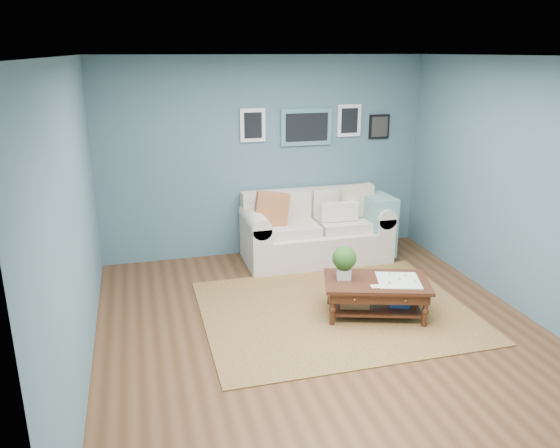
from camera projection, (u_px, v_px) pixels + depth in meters
name	position (u px, v px, depth m)	size (l,w,h in m)	color
room_shell	(327.00, 203.00, 5.19)	(5.00, 5.02, 2.70)	brown
area_rug	(335.00, 311.00, 6.01)	(2.89, 2.31, 0.01)	brown
loveseat	(321.00, 229.00, 7.45)	(1.99, 0.91, 1.02)	beige
coffee_table	(371.00, 286.00, 5.83)	(1.24, 0.94, 0.77)	#37170D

